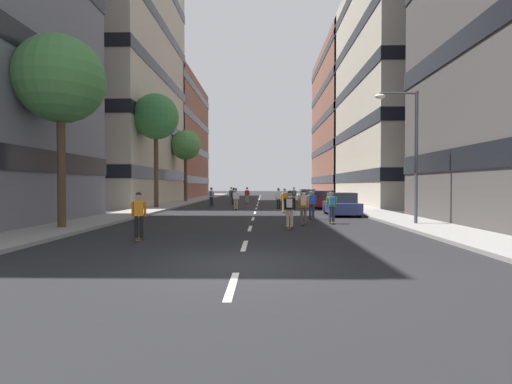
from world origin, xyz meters
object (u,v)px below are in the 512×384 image
(skater_10, at_px, (231,194))
(skater_11, at_px, (279,198))
(skater_0, at_px, (285,199))
(skater_9, at_px, (139,213))
(skater_3, at_px, (211,195))
(street_tree_mid, at_px, (156,117))
(parked_car_mid, at_px, (341,205))
(street_tree_far, at_px, (186,145))
(skater_5, at_px, (312,203))
(skater_8, at_px, (236,198))
(skater_1, at_px, (211,196))
(skater_2, at_px, (247,194))
(skater_12, at_px, (234,195))
(parked_car_near, at_px, (322,200))
(street_tree_near, at_px, (60,80))
(skater_7, at_px, (332,204))
(skater_13, at_px, (294,194))
(skater_6, at_px, (290,207))
(skater_4, at_px, (304,205))
(parked_car_far, at_px, (307,196))
(streetlamp_right, at_px, (409,142))

(skater_10, height_order, skater_11, same)
(skater_0, bearing_deg, skater_9, -114.39)
(skater_3, xyz_separation_m, skater_11, (6.53, -7.81, -0.03))
(skater_10, bearing_deg, street_tree_mid, -117.20)
(street_tree_mid, xyz_separation_m, skater_11, (10.28, -1.42, -6.74))
(parked_car_mid, distance_m, skater_0, 4.18)
(street_tree_far, bearing_deg, skater_10, -14.36)
(street_tree_mid, bearing_deg, parked_car_mid, -24.55)
(parked_car_mid, xyz_separation_m, skater_10, (-8.80, 17.13, 0.29))
(parked_car_mid, height_order, street_tree_far, street_tree_far)
(skater_5, relative_size, skater_8, 1.00)
(skater_1, height_order, skater_10, same)
(skater_2, bearing_deg, street_tree_mid, -127.49)
(skater_12, bearing_deg, skater_8, -83.65)
(parked_car_near, height_order, skater_0, skater_0)
(street_tree_near, relative_size, skater_5, 4.82)
(skater_7, xyz_separation_m, skater_10, (-7.18, 22.62, -0.03))
(skater_2, bearing_deg, skater_1, -118.65)
(street_tree_far, xyz_separation_m, skater_13, (12.34, -3.23, -5.60))
(skater_3, xyz_separation_m, skater_8, (3.07, -7.60, -0.03))
(skater_8, bearing_deg, skater_6, -75.10)
(skater_0, bearing_deg, skater_5, -75.08)
(skater_5, bearing_deg, street_tree_mid, 141.44)
(skater_3, height_order, skater_11, same)
(skater_8, bearing_deg, skater_7, -61.71)
(skater_11, bearing_deg, skater_3, 129.88)
(skater_4, xyz_separation_m, skater_12, (-4.91, 16.91, 0.00))
(skater_4, bearing_deg, parked_car_far, 83.01)
(parked_car_mid, bearing_deg, skater_4, -117.69)
(skater_0, distance_m, skater_12, 9.95)
(skater_5, distance_m, skater_10, 21.13)
(street_tree_mid, bearing_deg, skater_3, 59.59)
(skater_11, bearing_deg, parked_car_far, 74.71)
(skater_0, bearing_deg, skater_2, 103.33)
(skater_12, bearing_deg, parked_car_far, 47.30)
(street_tree_mid, distance_m, skater_0, 13.35)
(street_tree_far, relative_size, skater_12, 4.64)
(streetlamp_right, distance_m, skater_5, 6.37)
(skater_0, xyz_separation_m, skater_8, (-3.77, 3.33, 0.00))
(parked_car_near, height_order, street_tree_mid, street_tree_mid)
(parked_car_far, distance_m, skater_3, 12.49)
(skater_6, bearing_deg, skater_0, 88.22)
(street_tree_far, height_order, skater_10, street_tree_far)
(skater_3, relative_size, skater_4, 1.00)
(skater_9, bearing_deg, skater_2, 84.23)
(skater_3, relative_size, skater_10, 1.00)
(skater_0, xyz_separation_m, skater_3, (-6.84, 10.92, 0.03))
(skater_5, xyz_separation_m, skater_13, (0.42, 18.29, 0.03))
(streetlamp_right, bearing_deg, parked_car_mid, 107.04)
(skater_6, bearing_deg, street_tree_near, -175.90)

